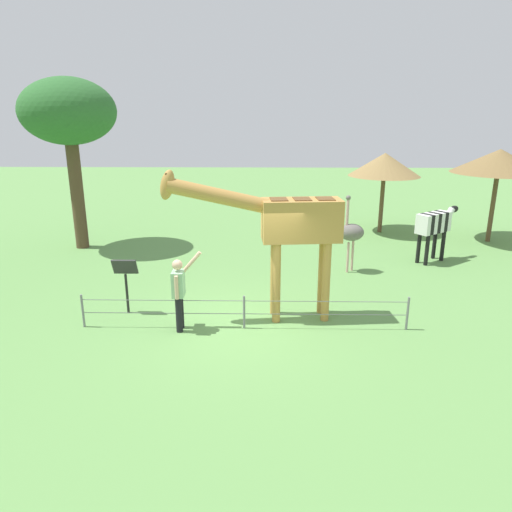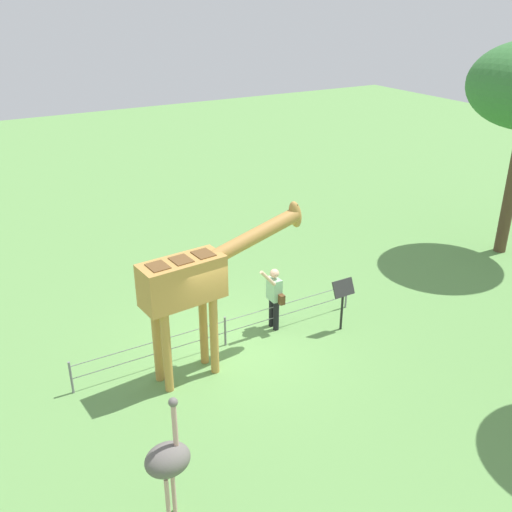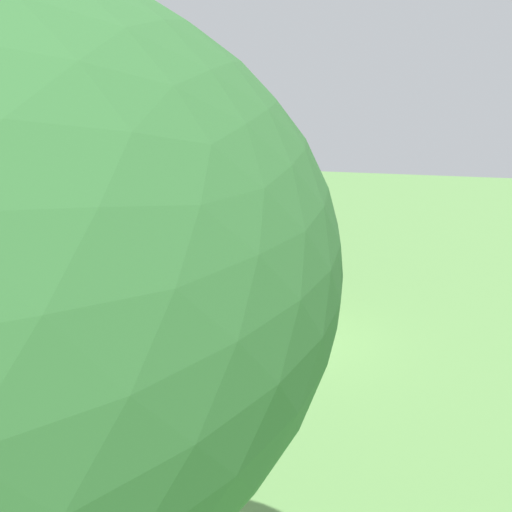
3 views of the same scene
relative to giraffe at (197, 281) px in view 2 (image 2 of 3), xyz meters
The scene contains 6 objects.
ground_plane 2.37m from the giraffe, 21.32° to the left, with size 60.00×60.00×0.00m, color #60934C.
giraffe is the anchor object (origin of this frame).
visitor 2.68m from the giraffe, 16.80° to the left, with size 0.61×0.58×1.72m.
ostrich 3.98m from the giraffe, 121.75° to the right, with size 0.70×0.56×2.25m.
info_sign 3.84m from the giraffe, ahead, with size 0.56×0.21×1.32m.
wire_fence 2.07m from the giraffe, 33.81° to the left, with size 7.05×0.05×0.75m.
Camera 2 is at (-5.03, -9.89, 7.48)m, focal length 40.46 mm.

